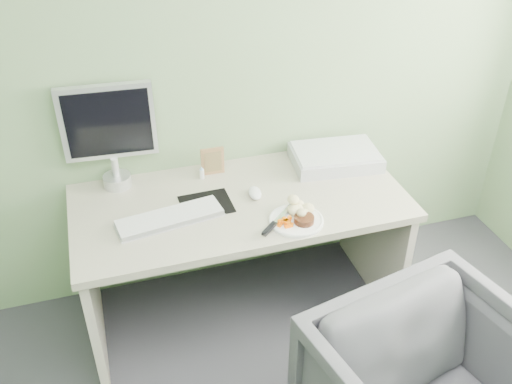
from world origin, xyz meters
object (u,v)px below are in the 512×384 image
object	(u,v)px
desk	(241,229)
monitor	(109,131)
plate	(296,220)
scanner	(335,158)

from	to	relation	value
desk	monitor	bearing A→B (deg)	150.29
plate	scanner	xyz separation A→B (m)	(0.37, 0.42, 0.03)
desk	plate	size ratio (longest dim) A/B	6.43
scanner	monitor	size ratio (longest dim) A/B	0.85
plate	scanner	bearing A→B (deg)	48.54
scanner	desk	bearing A→B (deg)	-156.47
plate	scanner	size ratio (longest dim) A/B	0.55
desk	monitor	size ratio (longest dim) A/B	3.03
plate	monitor	distance (m)	0.98
plate	scanner	distance (m)	0.56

